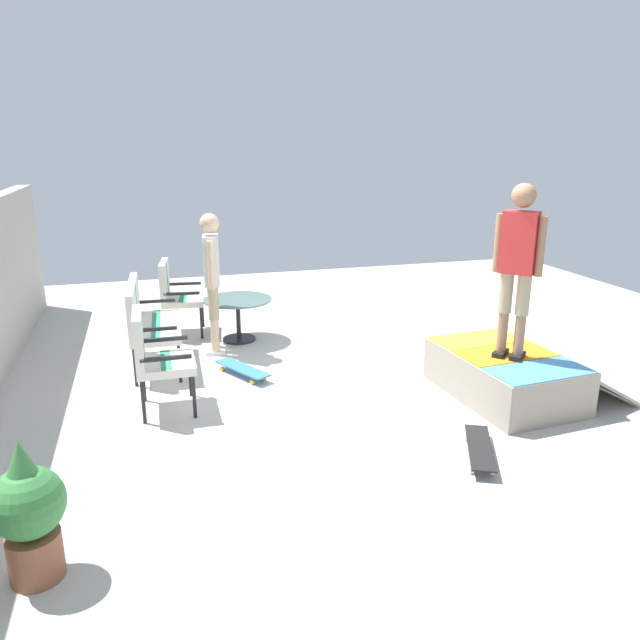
{
  "coord_description": "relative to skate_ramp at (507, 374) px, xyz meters",
  "views": [
    {
      "loc": [
        -5.82,
        2.26,
        2.57
      ],
      "look_at": [
        0.21,
        0.51,
        0.7
      ],
      "focal_mm": 33.83,
      "sensor_mm": 36.0,
      "label": 1
    }
  ],
  "objects": [
    {
      "name": "skateboard_spare",
      "position": [
        -1.07,
        0.93,
        -0.15
      ],
      "size": [
        0.81,
        0.53,
        0.1
      ],
      "color": "black",
      "rests_on": "ground_plane"
    },
    {
      "name": "patio_table",
      "position": [
        2.61,
        2.4,
        0.17
      ],
      "size": [
        0.9,
        0.9,
        0.57
      ],
      "color": "black",
      "rests_on": "ground_plane"
    },
    {
      "name": "skateboard_by_bench",
      "position": [
        1.31,
        2.57,
        -0.15
      ],
      "size": [
        0.8,
        0.56,
        0.1
      ],
      "color": "#3372B2",
      "rests_on": "ground_plane"
    },
    {
      "name": "ground_plane",
      "position": [
        0.75,
        1.24,
        -0.29
      ],
      "size": [
        12.0,
        12.0,
        0.1
      ],
      "primitive_type": "cube",
      "color": "beige"
    },
    {
      "name": "person_skater",
      "position": [
        -0.1,
        0.07,
        1.25
      ],
      "size": [
        0.38,
        0.37,
        1.72
      ],
      "color": "black",
      "rests_on": "skate_ramp"
    },
    {
      "name": "patio_chair_near_house",
      "position": [
        3.13,
        3.18,
        0.38
      ],
      "size": [
        0.68,
        0.62,
        1.02
      ],
      "color": "black",
      "rests_on": "ground_plane"
    },
    {
      "name": "patio_chair_by_wall",
      "position": [
        0.64,
        3.52,
        0.38
      ],
      "size": [
        0.62,
        0.56,
        1.02
      ],
      "color": "black",
      "rests_on": "ground_plane"
    },
    {
      "name": "patio_bench",
      "position": [
        1.92,
        3.58,
        0.38
      ],
      "size": [
        1.27,
        0.6,
        1.02
      ],
      "color": "black",
      "rests_on": "ground_plane"
    },
    {
      "name": "person_watching",
      "position": [
        2.2,
        2.76,
        0.79
      ],
      "size": [
        0.48,
        0.28,
        1.75
      ],
      "color": "silver",
      "rests_on": "ground_plane"
    },
    {
      "name": "skate_ramp",
      "position": [
        0.0,
        0.0,
        0.0
      ],
      "size": [
        1.63,
        1.75,
        0.47
      ],
      "color": "gray",
      "rests_on": "ground_plane"
    },
    {
      "name": "potted_plant",
      "position": [
        -1.62,
        4.3,
        0.23
      ],
      "size": [
        0.44,
        0.44,
        0.92
      ],
      "color": "brown",
      "rests_on": "ground_plane"
    }
  ]
}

